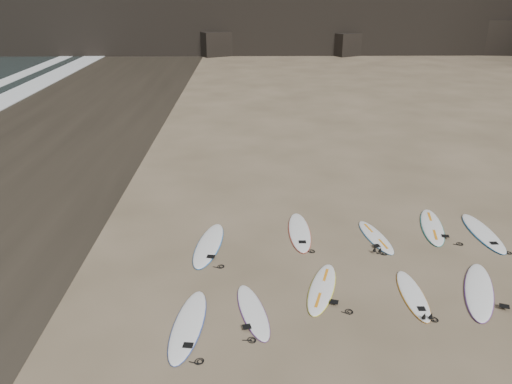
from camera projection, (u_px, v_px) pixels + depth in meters
ground at (343, 295)px, 12.50m from camera, size 240.00×240.00×0.00m
wet_sand at (2, 164)px, 21.50m from camera, size 12.00×200.00×0.01m
surfboard_0 at (188, 325)px, 11.33m from camera, size 0.93×2.74×0.10m
surfboard_1 at (253, 311)px, 11.81m from camera, size 1.05×2.34×0.08m
surfboard_2 at (322, 288)px, 12.69m from camera, size 1.28×2.49×0.09m
surfboard_3 at (413, 295)px, 12.43m from camera, size 0.57×2.24×0.08m
surfboard_4 at (479, 290)px, 12.58m from camera, size 1.66×2.83×0.10m
surfboard_5 at (209, 245)px, 14.79m from camera, size 1.07×2.84×0.10m
surfboard_6 at (300, 231)px, 15.57m from camera, size 0.67×2.68×0.10m
surfboard_7 at (376, 237)px, 15.27m from camera, size 0.95×2.29×0.08m
surfboard_8 at (432, 226)px, 15.90m from camera, size 1.16×2.73×0.10m
surfboard_9 at (483, 232)px, 15.51m from camera, size 0.69×2.72×0.10m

